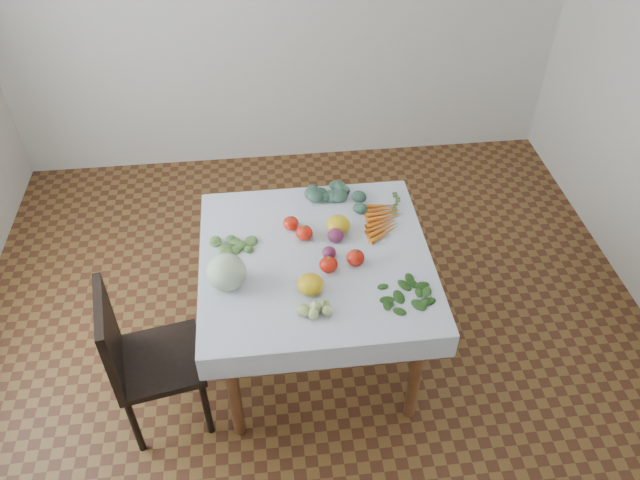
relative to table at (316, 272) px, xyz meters
The scene contains 18 objects.
ground 0.65m from the table, ahead, with size 4.00×4.00×0.00m, color brown.
table is the anchor object (origin of this frame).
tablecloth 0.10m from the table, ahead, with size 1.12×1.12×0.01m, color white.
chair 0.93m from the table, 160.61° to the right, with size 0.46×0.46×0.89m.
cabbage 0.48m from the table, 161.68° to the right, with size 0.18×0.18×0.17m, color beige.
tomato_a 0.20m from the table, 105.91° to the left, with size 0.09×0.09×0.07m, color red.
tomato_b 0.28m from the table, 113.97° to the left, with size 0.08×0.08×0.07m, color red.
tomato_c 0.24m from the table, 19.53° to the right, with size 0.09×0.09×0.08m, color red.
tomato_d 0.18m from the table, 62.50° to the right, with size 0.09×0.09×0.08m, color red.
heirloom_back 0.27m from the table, 52.64° to the left, with size 0.12×0.12×0.09m, color yellow.
heirloom_front 0.27m from the table, 102.09° to the right, with size 0.12×0.12×0.09m, color yellow.
onion_a 0.21m from the table, 43.35° to the left, with size 0.08×0.08×0.07m, color #5B1A3A.
onion_b 0.15m from the table, ahead, with size 0.07×0.07×0.06m, color #5B1A3A.
tomatillo_cluster 0.38m from the table, 97.07° to the right, with size 0.15×0.11×0.05m.
carrot_bunch 0.45m from the table, 30.75° to the left, with size 0.20×0.31×0.03m.
kale_bunch 0.49m from the table, 67.28° to the left, with size 0.33×0.31×0.04m.
basil_bunch 0.48m from the table, 40.69° to the right, with size 0.30×0.20×0.01m.
dill_bunch 0.45m from the table, 163.14° to the left, with size 0.20×0.19×0.02m.
Camera 1 is at (-0.23, -2.19, 2.85)m, focal length 35.00 mm.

